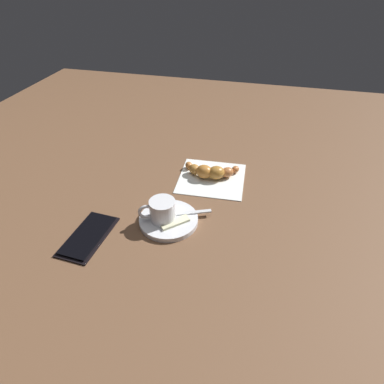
# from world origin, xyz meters

# --- Properties ---
(ground_plane) EXTENTS (1.80, 1.80, 0.00)m
(ground_plane) POSITION_xyz_m (0.00, 0.00, 0.00)
(ground_plane) COLOR brown
(saucer) EXTENTS (0.13, 0.13, 0.01)m
(saucer) POSITION_xyz_m (0.10, -0.02, 0.01)
(saucer) COLOR silver
(saucer) RESTS_ON ground
(espresso_cup) EXTENTS (0.06, 0.08, 0.05)m
(espresso_cup) POSITION_xyz_m (0.11, -0.04, 0.04)
(espresso_cup) COLOR silver
(espresso_cup) RESTS_ON saucer
(teaspoon) EXTENTS (0.07, 0.14, 0.01)m
(teaspoon) POSITION_xyz_m (0.09, -0.02, 0.01)
(teaspoon) COLOR silver
(teaspoon) RESTS_ON saucer
(sugar_packet) EXTENTS (0.06, 0.06, 0.01)m
(sugar_packet) POSITION_xyz_m (0.11, -0.01, 0.01)
(sugar_packet) COLOR beige
(sugar_packet) RESTS_ON saucer
(napkin) EXTENTS (0.18, 0.18, 0.00)m
(napkin) POSITION_xyz_m (-0.09, 0.04, 0.00)
(napkin) COLOR white
(napkin) RESTS_ON ground
(croissant) EXTENTS (0.08, 0.16, 0.04)m
(croissant) POSITION_xyz_m (-0.10, 0.03, 0.02)
(croissant) COLOR #BD7336
(croissant) RESTS_ON napkin
(cell_phone) EXTENTS (0.15, 0.08, 0.01)m
(cell_phone) POSITION_xyz_m (0.19, -0.18, 0.00)
(cell_phone) COLOR black
(cell_phone) RESTS_ON ground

